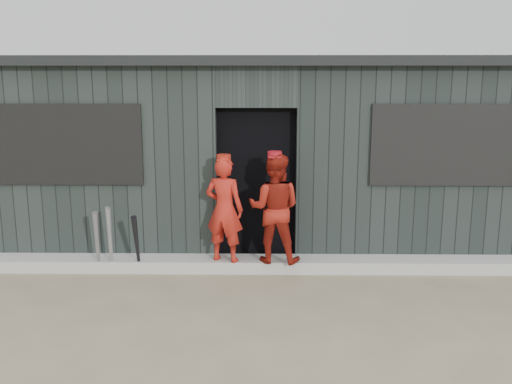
{
  "coord_description": "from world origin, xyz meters",
  "views": [
    {
      "loc": [
        0.09,
        -4.96,
        2.43
      ],
      "look_at": [
        0.0,
        1.8,
        1.0
      ],
      "focal_mm": 40.0,
      "sensor_mm": 36.0,
      "label": 1
    }
  ],
  "objects_px": {
    "player_red_left": "(224,209)",
    "player_grey_back": "(307,218)",
    "bat_left": "(110,240)",
    "player_red_right": "(274,208)",
    "dugout": "(257,150)",
    "bat_right": "(137,244)",
    "bat_mid": "(97,242)"
  },
  "relations": [
    {
      "from": "bat_mid",
      "to": "player_grey_back",
      "type": "xyz_separation_m",
      "value": [
        2.58,
        0.7,
        0.13
      ]
    },
    {
      "from": "player_red_left",
      "to": "dugout",
      "type": "bearing_deg",
      "value": -85.21
    },
    {
      "from": "bat_mid",
      "to": "player_red_right",
      "type": "height_order",
      "value": "player_red_right"
    },
    {
      "from": "bat_left",
      "to": "player_red_left",
      "type": "distance_m",
      "value": 1.43
    },
    {
      "from": "bat_right",
      "to": "dugout",
      "type": "height_order",
      "value": "dugout"
    },
    {
      "from": "bat_left",
      "to": "player_red_left",
      "type": "xyz_separation_m",
      "value": [
        1.38,
        0.11,
        0.36
      ]
    },
    {
      "from": "bat_mid",
      "to": "player_grey_back",
      "type": "relative_size",
      "value": 0.77
    },
    {
      "from": "bat_mid",
      "to": "player_red_left",
      "type": "bearing_deg",
      "value": 4.48
    },
    {
      "from": "bat_right",
      "to": "player_grey_back",
      "type": "xyz_separation_m",
      "value": [
        2.09,
        0.71,
        0.15
      ]
    },
    {
      "from": "player_red_left",
      "to": "bat_left",
      "type": "bearing_deg",
      "value": 21.66
    },
    {
      "from": "player_red_left",
      "to": "player_red_right",
      "type": "relative_size",
      "value": 0.97
    },
    {
      "from": "bat_mid",
      "to": "dugout",
      "type": "relative_size",
      "value": 0.1
    },
    {
      "from": "player_red_right",
      "to": "dugout",
      "type": "height_order",
      "value": "dugout"
    },
    {
      "from": "bat_right",
      "to": "dugout",
      "type": "bearing_deg",
      "value": 53.02
    },
    {
      "from": "dugout",
      "to": "player_grey_back",
      "type": "bearing_deg",
      "value": -61.08
    },
    {
      "from": "bat_left",
      "to": "bat_right",
      "type": "distance_m",
      "value": 0.33
    },
    {
      "from": "bat_left",
      "to": "bat_mid",
      "type": "height_order",
      "value": "bat_left"
    },
    {
      "from": "player_red_right",
      "to": "dugout",
      "type": "xyz_separation_m",
      "value": [
        -0.22,
        1.78,
        0.47
      ]
    },
    {
      "from": "player_red_right",
      "to": "dugout",
      "type": "distance_m",
      "value": 1.85
    },
    {
      "from": "player_grey_back",
      "to": "player_red_right",
      "type": "bearing_deg",
      "value": 60.25
    },
    {
      "from": "bat_mid",
      "to": "player_red_right",
      "type": "distance_m",
      "value": 2.18
    },
    {
      "from": "bat_mid",
      "to": "bat_left",
      "type": "bearing_deg",
      "value": 2.96
    },
    {
      "from": "dugout",
      "to": "player_red_left",
      "type": "bearing_deg",
      "value": -102.22
    },
    {
      "from": "bat_right",
      "to": "player_red_left",
      "type": "relative_size",
      "value": 0.63
    },
    {
      "from": "player_red_right",
      "to": "player_grey_back",
      "type": "relative_size",
      "value": 1.23
    },
    {
      "from": "bat_right",
      "to": "player_red_right",
      "type": "relative_size",
      "value": 0.61
    },
    {
      "from": "player_red_right",
      "to": "player_grey_back",
      "type": "distance_m",
      "value": 0.78
    },
    {
      "from": "player_red_right",
      "to": "player_grey_back",
      "type": "height_order",
      "value": "player_red_right"
    },
    {
      "from": "player_red_left",
      "to": "player_grey_back",
      "type": "relative_size",
      "value": 1.19
    },
    {
      "from": "bat_right",
      "to": "bat_left",
      "type": "bearing_deg",
      "value": 175.93
    },
    {
      "from": "bat_left",
      "to": "player_red_right",
      "type": "distance_m",
      "value": 2.02
    },
    {
      "from": "bat_left",
      "to": "player_red_left",
      "type": "height_order",
      "value": "player_red_left"
    }
  ]
}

